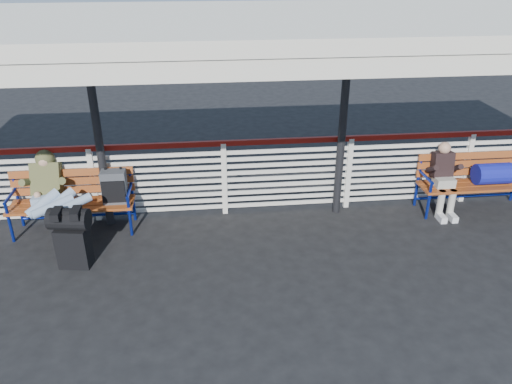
{
  "coord_description": "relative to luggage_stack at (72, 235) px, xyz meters",
  "views": [
    {
      "loc": [
        -0.28,
        -5.25,
        3.86
      ],
      "look_at": [
        0.4,
        1.0,
        0.79
      ],
      "focal_mm": 35.0,
      "sensor_mm": 36.0,
      "label": 1
    }
  ],
  "objects": [
    {
      "name": "ground",
      "position": [
        2.08,
        -0.62,
        -0.47
      ],
      "size": [
        60.0,
        60.0,
        0.0
      ],
      "primitive_type": "plane",
      "color": "black",
      "rests_on": "ground"
    },
    {
      "name": "companion_person",
      "position": [
        5.54,
        0.94,
        0.13
      ],
      "size": [
        0.32,
        0.66,
        1.15
      ],
      "color": "#AAA79A",
      "rests_on": "ground"
    },
    {
      "name": "traveler_man",
      "position": [
        -0.35,
        0.65,
        0.25
      ],
      "size": [
        0.94,
        1.56,
        0.77
      ],
      "color": "#99AECE",
      "rests_on": "ground"
    },
    {
      "name": "bench_right",
      "position": [
        6.22,
        0.98,
        0.13
      ],
      "size": [
        1.8,
        0.56,
        0.92
      ],
      "color": "#984C1D",
      "rests_on": "ground"
    },
    {
      "name": "canopy",
      "position": [
        2.08,
        0.24,
        2.57
      ],
      "size": [
        12.6,
        3.6,
        3.16
      ],
      "color": "silver",
      "rests_on": "ground"
    },
    {
      "name": "luggage_stack",
      "position": [
        0.0,
        0.0,
        0.0
      ],
      "size": [
        0.56,
        0.37,
        0.86
      ],
      "rotation": [
        0.0,
        0.0,
        -0.16
      ],
      "color": "black",
      "rests_on": "ground"
    },
    {
      "name": "fence",
      "position": [
        2.08,
        1.28,
        0.19
      ],
      "size": [
        12.08,
        0.08,
        1.24
      ],
      "color": "silver",
      "rests_on": "ground"
    },
    {
      "name": "bench_left",
      "position": [
        0.04,
        1.0,
        0.14
      ],
      "size": [
        1.8,
        0.56,
        0.97
      ],
      "color": "#984C1D",
      "rests_on": "ground"
    }
  ]
}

